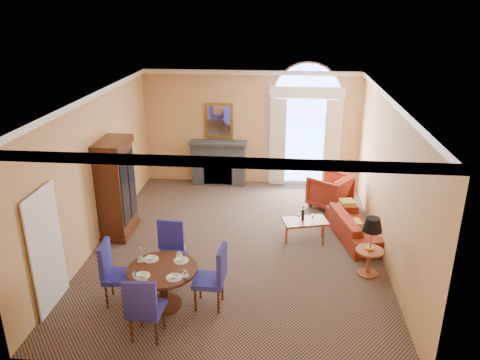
# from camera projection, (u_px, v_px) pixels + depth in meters

# --- Properties ---
(ground) EXTENTS (7.50, 7.50, 0.00)m
(ground) POSITION_uv_depth(u_px,v_px,m) (238.00, 244.00, 10.10)
(ground) COLOR #14203F
(ground) RESTS_ON ground
(room_envelope) EXTENTS (6.04, 7.52, 3.45)m
(room_envelope) POSITION_uv_depth(u_px,v_px,m) (240.00, 123.00, 9.82)
(room_envelope) COLOR #E2AC6B
(room_envelope) RESTS_ON ground
(armoire) EXTENTS (0.62, 1.11, 2.17)m
(armoire) POSITION_uv_depth(u_px,v_px,m) (116.00, 189.00, 10.27)
(armoire) COLOR #3C1B0D
(armoire) RESTS_ON ground
(dining_table) EXTENTS (1.18, 1.18, 0.94)m
(dining_table) POSITION_uv_depth(u_px,v_px,m) (163.00, 278.00, 7.88)
(dining_table) COLOR #3C1B0D
(dining_table) RESTS_ON ground
(dining_chair_north) EXTENTS (0.62, 0.62, 1.13)m
(dining_chair_north) POSITION_uv_depth(u_px,v_px,m) (170.00, 247.00, 8.69)
(dining_chair_north) COLOR navy
(dining_chair_north) RESTS_ON ground
(dining_chair_south) EXTENTS (0.54, 0.55, 1.13)m
(dining_chair_south) POSITION_uv_depth(u_px,v_px,m) (144.00, 305.00, 7.02)
(dining_chair_south) COLOR navy
(dining_chair_south) RESTS_ON ground
(dining_chair_east) EXTENTS (0.55, 0.53, 1.13)m
(dining_chair_east) POSITION_uv_depth(u_px,v_px,m) (215.00, 274.00, 7.84)
(dining_chair_east) COLOR navy
(dining_chair_east) RESTS_ON ground
(dining_chair_west) EXTENTS (0.56, 0.56, 1.13)m
(dining_chair_west) POSITION_uv_depth(u_px,v_px,m) (113.00, 269.00, 7.98)
(dining_chair_west) COLOR navy
(dining_chair_west) RESTS_ON ground
(sofa) EXTENTS (1.19, 2.06, 0.57)m
(sofa) POSITION_uv_depth(u_px,v_px,m) (355.00, 226.00, 10.28)
(sofa) COLOR maroon
(sofa) RESTS_ON ground
(armchair) EXTENTS (1.28, 1.27, 0.84)m
(armchair) POSITION_uv_depth(u_px,v_px,m) (330.00, 191.00, 11.83)
(armchair) COLOR maroon
(armchair) RESTS_ON ground
(coffee_table) EXTENTS (1.04, 0.75, 0.81)m
(coffee_table) POSITION_uv_depth(u_px,v_px,m) (305.00, 222.00, 10.13)
(coffee_table) COLOR #A95632
(coffee_table) RESTS_ON ground
(side_table) EXTENTS (0.53, 0.53, 1.16)m
(side_table) POSITION_uv_depth(u_px,v_px,m) (371.00, 239.00, 8.74)
(side_table) COLOR #A95632
(side_table) RESTS_ON ground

